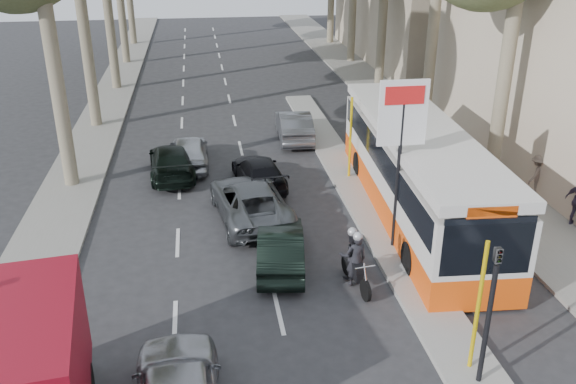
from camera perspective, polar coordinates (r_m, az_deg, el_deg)
The scene contains 15 objects.
ground at distance 15.50m, azimuth 3.58°, elevation -15.16°, with size 120.00×120.00×0.00m, color #28282B.
sidewalk_right at distance 39.66m, azimuth 8.45°, elevation 9.41°, with size 3.20×70.00×0.12m, color gray.
median_left at distance 41.26m, azimuth -15.84°, elevation 9.34°, with size 2.40×64.00×0.12m, color gray.
traffic_island at distance 25.43m, azimuth 5.70°, elevation 1.35°, with size 1.50×26.00×0.16m, color gray.
billboard at distance 18.78m, azimuth 10.50°, elevation 4.65°, with size 1.50×12.10×5.60m.
traffic_light_island at distance 13.90m, azimuth 18.56°, elevation -9.04°, with size 0.16×0.41×3.60m.
dark_hatchback at distance 18.77m, azimuth -0.70°, elevation -5.15°, with size 1.38×3.95×1.30m, color black.
queue_car_a at distance 21.73m, azimuth -3.55°, elevation -0.81°, with size 2.34×5.07×1.41m, color #54585C.
queue_car_b at distance 24.53m, azimuth -2.73°, elevation 1.89°, with size 1.67×4.11×1.19m, color black.
queue_car_c at distance 26.87m, azimuth -9.23°, elevation 3.79°, with size 1.62×4.03×1.37m, color #ADB0B5.
queue_car_d at distance 29.89m, azimuth 0.57°, elevation 6.24°, with size 1.53×4.38×1.44m, color #4F5257.
queue_car_e at distance 25.96m, azimuth -10.83°, elevation 2.86°, with size 1.81×4.45×1.29m, color black.
city_bus at distance 22.11m, azimuth 11.97°, elevation 2.12°, with size 3.50×12.86×3.35m.
motorcycle at distance 17.93m, azimuth 6.16°, elevation -6.21°, with size 0.84×2.09×1.78m.
pedestrian_far at distance 25.34m, azimuth 22.26°, elevation 1.55°, with size 1.01×0.45×1.56m, color #695A4F.
Camera 1 is at (-2.70, -11.76, 9.73)m, focal length 38.00 mm.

